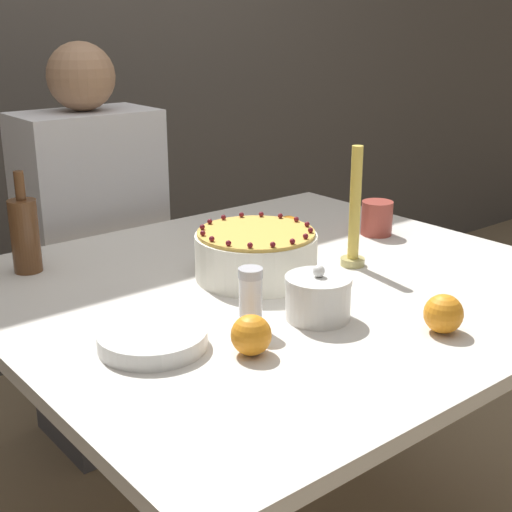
{
  "coord_description": "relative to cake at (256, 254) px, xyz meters",
  "views": [
    {
      "loc": [
        -0.99,
        -1.12,
        1.31
      ],
      "look_at": [
        -0.03,
        0.05,
        0.79
      ],
      "focal_mm": 50.0,
      "sensor_mm": 36.0,
      "label": 1
    }
  ],
  "objects": [
    {
      "name": "orange_fruit_1",
      "position": [
        -0.25,
        -0.29,
        -0.02
      ],
      "size": [
        0.07,
        0.07,
        0.07
      ],
      "color": "orange",
      "rests_on": "dining_table"
    },
    {
      "name": "person_man_blue_shirt",
      "position": [
        -0.04,
        0.72,
        -0.26
      ],
      "size": [
        0.4,
        0.34,
        1.24
      ],
      "rotation": [
        0.0,
        0.0,
        3.14
      ],
      "color": "#595960",
      "rests_on": "ground_plane"
    },
    {
      "name": "orange_fruit_0",
      "position": [
        0.22,
        0.14,
        -0.02
      ],
      "size": [
        0.08,
        0.08,
        0.08
      ],
      "color": "orange",
      "rests_on": "dining_table"
    },
    {
      "name": "sugar_bowl",
      "position": [
        -0.05,
        -0.26,
        -0.01
      ],
      "size": [
        0.13,
        0.13,
        0.11
      ],
      "color": "silver",
      "rests_on": "dining_table"
    },
    {
      "name": "cake",
      "position": [
        0.0,
        0.0,
        0.0
      ],
      "size": [
        0.27,
        0.27,
        0.12
      ],
      "color": "white",
      "rests_on": "dining_table"
    },
    {
      "name": "candle",
      "position": [
        0.23,
        -0.08,
        0.06
      ],
      "size": [
        0.06,
        0.06,
        0.29
      ],
      "color": "tan",
      "rests_on": "dining_table"
    },
    {
      "name": "bottle",
      "position": [
        -0.38,
        0.36,
        0.04
      ],
      "size": [
        0.07,
        0.07,
        0.24
      ],
      "color": "brown",
      "rests_on": "dining_table"
    },
    {
      "name": "orange_fruit_2",
      "position": [
        0.08,
        -0.45,
        -0.02
      ],
      "size": [
        0.07,
        0.07,
        0.07
      ],
      "color": "orange",
      "rests_on": "dining_table"
    },
    {
      "name": "plate_stack",
      "position": [
        -0.37,
        -0.16,
        -0.04
      ],
      "size": [
        0.2,
        0.2,
        0.03
      ],
      "color": "silver",
      "rests_on": "dining_table"
    },
    {
      "name": "wall_behind",
      "position": [
        0.03,
        1.35,
        0.5
      ],
      "size": [
        8.0,
        0.05,
        2.6
      ],
      "color": "#4C4742",
      "rests_on": "ground_plane"
    },
    {
      "name": "sugar_shaker",
      "position": [
        -0.18,
        -0.21,
        0.01
      ],
      "size": [
        0.05,
        0.05,
        0.12
      ],
      "color": "white",
      "rests_on": "dining_table"
    },
    {
      "name": "dining_table",
      "position": [
        0.03,
        -0.05,
        -0.16
      ],
      "size": [
        1.26,
        1.15,
        0.74
      ],
      "color": "beige",
      "rests_on": "ground_plane"
    },
    {
      "name": "cup",
      "position": [
        0.46,
        0.05,
        -0.01
      ],
      "size": [
        0.08,
        0.08,
        0.09
      ],
      "color": "#993D33",
      "rests_on": "dining_table"
    }
  ]
}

